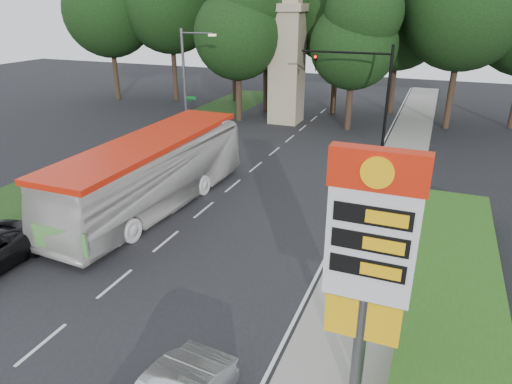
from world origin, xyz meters
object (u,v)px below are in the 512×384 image
at_px(streetlight_signs, 187,80).
at_px(gas_station_pylon, 370,251).
at_px(monument, 287,62).
at_px(traffic_signal_mast, 369,84).
at_px(transit_bus, 153,174).

bearing_deg(streetlight_signs, gas_station_pylon, -51.04).
bearing_deg(gas_station_pylon, monument, 111.80).
bearing_deg(streetlight_signs, traffic_signal_mast, 8.92).
bearing_deg(transit_bus, monument, 92.21).
xyz_separation_m(gas_station_pylon, monument, (-11.20, 28.01, 0.66)).
bearing_deg(monument, traffic_signal_mast, -38.00).
height_order(traffic_signal_mast, streetlight_signs, streetlight_signs).
height_order(gas_station_pylon, transit_bus, gas_station_pylon).
relative_size(streetlight_signs, transit_bus, 0.62).
bearing_deg(traffic_signal_mast, gas_station_pylon, -80.91).
distance_m(monument, transit_bus, 19.87).
xyz_separation_m(streetlight_signs, monument, (4.99, 7.99, 0.67)).
xyz_separation_m(gas_station_pylon, transit_bus, (-11.66, 8.42, -2.66)).
bearing_deg(monument, gas_station_pylon, -68.20).
relative_size(traffic_signal_mast, monument, 0.72).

